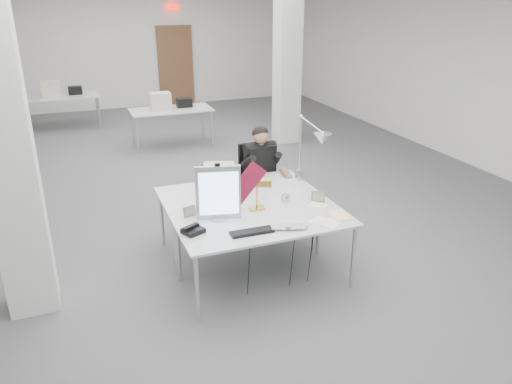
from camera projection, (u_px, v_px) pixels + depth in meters
room_shell at (198, 86)px, 7.06m from camera, size 10.04×14.04×3.24m
desk_main at (265, 222)px, 5.13m from camera, size 1.80×0.90×0.02m
desk_second at (237, 191)px, 5.90m from camera, size 1.80×0.90×0.02m
bg_desk_a at (171, 110)px, 9.95m from camera, size 1.60×0.80×0.02m
bg_desk_b at (62, 97)px, 11.18m from camera, size 1.60×0.80×0.02m
office_chair at (259, 188)px, 6.73m from camera, size 0.49×0.49×0.95m
seated_person at (261, 159)px, 6.52m from camera, size 0.56×0.68×0.98m
monitor at (218, 193)px, 5.07m from camera, size 0.46×0.15×0.57m
pennant at (245, 185)px, 5.12m from camera, size 0.47×0.05×0.50m
keyboard at (252, 232)px, 4.86m from camera, size 0.43×0.15×0.02m
laptop at (288, 229)px, 4.91m from camera, size 0.38×0.31×0.03m
mouse at (304, 228)px, 4.94m from camera, size 0.10×0.08×0.04m
bankers_lamp at (257, 195)px, 5.35m from camera, size 0.30×0.22×0.32m
desk_phone at (193, 231)px, 4.86m from camera, size 0.24×0.23×0.05m
picture_frame_left at (189, 211)px, 5.21m from camera, size 0.14×0.07×0.11m
picture_frame_right at (318, 196)px, 5.57m from camera, size 0.15×0.11×0.12m
desk_clock at (286, 197)px, 5.58m from camera, size 0.11×0.06×0.10m
paper_stack_a at (325, 222)px, 5.09m from camera, size 0.32×0.35×0.01m
paper_stack_b at (339, 215)px, 5.24m from camera, size 0.21×0.28×0.01m
paper_stack_c at (318, 205)px, 5.49m from camera, size 0.25×0.25×0.01m
beige_monitor at (219, 179)px, 5.77m from camera, size 0.44×0.43×0.33m
architect_lamp at (309, 152)px, 5.87m from camera, size 0.29×0.69×0.86m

